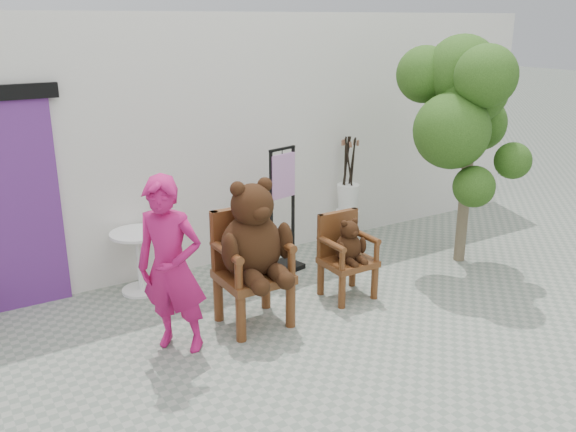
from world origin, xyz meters
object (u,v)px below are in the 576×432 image
object	(u,v)px
cafe_table	(139,255)
chair_big	(253,245)
display_stand	(283,224)
stool_bucket	(348,197)
chair_small	(346,249)
person	(172,268)
tree	(465,101)

from	to	relation	value
cafe_table	chair_big	bearing A→B (deg)	-61.29
chair_big	cafe_table	world-z (taller)	chair_big
display_stand	stool_bucket	distance (m)	1.30
chair_small	stool_bucket	world-z (taller)	stool_bucket
chair_small	display_stand	distance (m)	1.00
person	stool_bucket	bearing A→B (deg)	72.01
display_stand	person	bearing A→B (deg)	-160.64
cafe_table	stool_bucket	size ratio (longest dim) A/B	0.48
chair_big	person	xyz separation A→B (m)	(-0.89, -0.16, 0.01)
chair_big	tree	xyz separation A→B (m)	(2.84, 0.08, 1.19)
display_stand	tree	size ratio (longest dim) A/B	0.55
chair_small	cafe_table	world-z (taller)	chair_small
chair_small	tree	world-z (taller)	tree
chair_small	person	size ratio (longest dim) A/B	0.54
stool_bucket	tree	size ratio (longest dim) A/B	0.53
stool_bucket	tree	xyz separation A→B (m)	(0.65, -1.31, 1.38)
display_stand	tree	bearing A→B (deg)	-39.49
person	stool_bucket	world-z (taller)	person
chair_big	tree	distance (m)	3.08
chair_big	person	size ratio (longest dim) A/B	0.88
cafe_table	tree	world-z (taller)	tree
display_stand	tree	distance (m)	2.55
display_stand	stool_bucket	size ratio (longest dim) A/B	1.04
tree	person	bearing A→B (deg)	-176.37
chair_small	cafe_table	distance (m)	2.29
display_stand	stool_bucket	xyz separation A→B (m)	(1.25, 0.37, 0.06)
stool_bucket	display_stand	bearing A→B (deg)	-163.48
display_stand	chair_big	bearing A→B (deg)	-146.27
chair_big	person	distance (m)	0.90
chair_big	chair_small	bearing A→B (deg)	1.96
cafe_table	stool_bucket	xyz separation A→B (m)	(2.92, 0.07, 0.20)
person	display_stand	xyz separation A→B (m)	(1.84, 1.17, -0.26)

